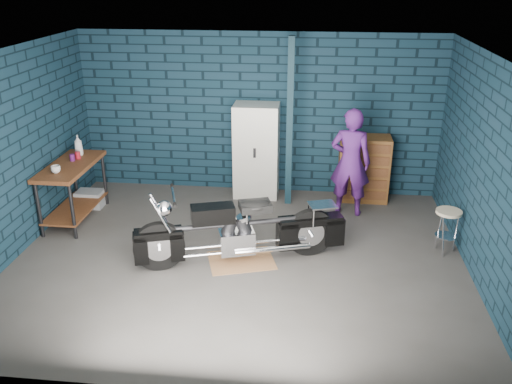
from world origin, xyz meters
TOP-DOWN VIEW (x-y plane):
  - ground at (0.00, 0.00)m, footprint 6.00×6.00m
  - room_walls at (0.00, 0.55)m, footprint 6.02×5.01m
  - support_post at (0.55, 1.95)m, footprint 0.10×0.10m
  - workbench at (-2.68, 0.94)m, footprint 0.60×1.40m
  - drip_mat at (0.04, -0.05)m, footprint 1.01×0.87m
  - motorcycle at (0.04, -0.05)m, footprint 2.46×1.33m
  - person at (1.51, 1.66)m, footprint 0.68×0.51m
  - storage_bin at (-2.66, 1.44)m, footprint 0.43×0.30m
  - locker at (-0.01, 2.23)m, footprint 0.74×0.53m
  - tool_chest at (1.78, 2.23)m, footprint 0.82×0.45m
  - shop_stool at (2.78, 0.49)m, footprint 0.36×0.36m
  - cup_a at (-2.72, 0.58)m, footprint 0.14×0.14m
  - mug_purple at (-2.70, 1.10)m, footprint 0.09×0.09m
  - mug_red at (-2.66, 1.20)m, footprint 0.11×0.11m
  - bottle at (-2.70, 1.36)m, footprint 0.15×0.15m

SIDE VIEW (x-z plane):
  - ground at x=0.00m, z-range 0.00..0.00m
  - drip_mat at x=0.04m, z-range 0.00..0.01m
  - storage_bin at x=-2.66m, z-range 0.00..0.27m
  - shop_stool at x=2.78m, z-range 0.00..0.63m
  - workbench at x=-2.68m, z-range 0.00..0.91m
  - motorcycle at x=0.04m, z-range 0.00..1.05m
  - tool_chest at x=1.78m, z-range 0.00..1.09m
  - locker at x=-0.01m, z-range 0.00..1.58m
  - person at x=1.51m, z-range 0.00..1.71m
  - mug_purple at x=-2.70m, z-range 0.91..1.01m
  - cup_a at x=-2.72m, z-range 0.91..1.02m
  - mug_red at x=-2.66m, z-range 0.91..1.02m
  - bottle at x=-2.70m, z-range 0.91..1.24m
  - support_post at x=0.55m, z-range 0.00..2.70m
  - room_walls at x=0.00m, z-range 0.55..3.26m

